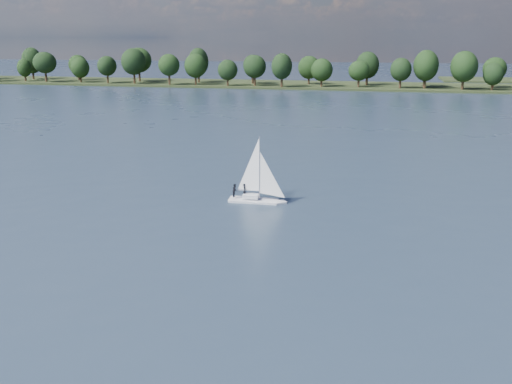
% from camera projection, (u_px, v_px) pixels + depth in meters
% --- Properties ---
extents(ground, '(700.00, 700.00, 0.00)m').
position_uv_depth(ground, '(273.00, 126.00, 128.90)').
color(ground, '#233342').
rests_on(ground, ground).
extents(far_shore, '(660.00, 40.00, 1.50)m').
position_uv_depth(far_shore, '(325.00, 86.00, 234.40)').
color(far_shore, black).
rests_on(far_shore, ground).
extents(sailboat, '(6.47, 1.92, 8.48)m').
position_uv_depth(sailboat, '(254.00, 183.00, 68.61)').
color(sailboat, silver).
rests_on(sailboat, ground).
extents(treeline, '(562.45, 73.79, 17.87)m').
position_uv_depth(treeline, '(282.00, 66.00, 232.07)').
color(treeline, black).
rests_on(treeline, ground).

